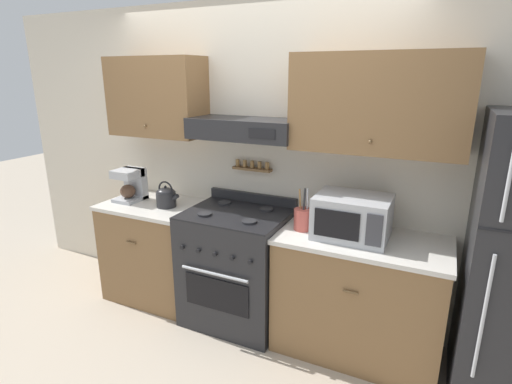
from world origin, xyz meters
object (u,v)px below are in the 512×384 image
object	(u,v)px
utensil_crock	(303,219)
tea_kettle	(166,197)
stove_range	(237,266)
coffee_maker	(131,184)
microwave	(352,217)

from	to	relation	value
utensil_crock	tea_kettle	bearing A→B (deg)	-180.00
stove_range	tea_kettle	xyz separation A→B (m)	(-0.67, 0.00, 0.51)
stove_range	coffee_maker	world-z (taller)	coffee_maker
microwave	utensil_crock	size ratio (longest dim) A/B	1.60
coffee_maker	utensil_crock	distance (m)	1.63
coffee_maker	utensil_crock	xyz separation A→B (m)	(1.63, -0.03, -0.06)
microwave	stove_range	bearing A→B (deg)	-178.82
stove_range	utensil_crock	world-z (taller)	utensil_crock
coffee_maker	microwave	size ratio (longest dim) A/B	0.57
stove_range	utensil_crock	xyz separation A→B (m)	(0.55, 0.00, 0.50)
stove_range	microwave	bearing A→B (deg)	1.18
tea_kettle	microwave	size ratio (longest dim) A/B	0.45
coffee_maker	utensil_crock	world-z (taller)	utensil_crock
tea_kettle	microwave	distance (m)	1.58
stove_range	tea_kettle	bearing A→B (deg)	179.94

